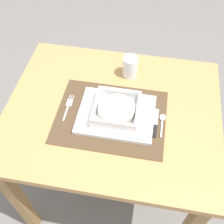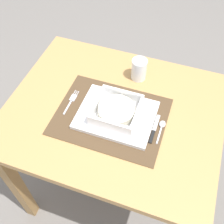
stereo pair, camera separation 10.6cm
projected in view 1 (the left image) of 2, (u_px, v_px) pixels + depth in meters
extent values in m
plane|color=slate|center=(112.00, 184.00, 1.69)|extent=(6.00, 6.00, 0.00)
cube|color=#B2844C|center=(112.00, 112.00, 1.12)|extent=(0.86, 0.70, 0.03)
cube|color=olive|center=(19.00, 201.00, 1.27)|extent=(0.05, 0.05, 0.70)
cube|color=olive|center=(58.00, 102.00, 1.63)|extent=(0.05, 0.05, 0.70)
cube|color=olive|center=(188.00, 120.00, 1.55)|extent=(0.05, 0.05, 0.70)
cube|color=#4C3823|center=(112.00, 116.00, 1.09)|extent=(0.43, 0.33, 0.00)
cube|color=white|center=(116.00, 114.00, 1.08)|extent=(0.29, 0.23, 0.02)
cube|color=white|center=(116.00, 113.00, 1.07)|extent=(0.17, 0.17, 0.01)
cube|color=white|center=(96.00, 106.00, 1.06)|extent=(0.01, 0.17, 0.04)
cube|color=white|center=(138.00, 112.00, 1.04)|extent=(0.01, 0.17, 0.04)
cube|color=white|center=(113.00, 126.00, 1.00)|extent=(0.15, 0.01, 0.04)
cube|color=white|center=(120.00, 93.00, 1.10)|extent=(0.15, 0.01, 0.04)
cylinder|color=beige|center=(116.00, 110.00, 1.06)|extent=(0.14, 0.14, 0.03)
cube|color=silver|center=(66.00, 113.00, 1.09)|extent=(0.01, 0.08, 0.00)
cube|color=silver|center=(70.00, 102.00, 1.13)|extent=(0.02, 0.04, 0.00)
cylinder|color=silver|center=(70.00, 97.00, 1.14)|extent=(0.00, 0.02, 0.00)
cylinder|color=silver|center=(71.00, 97.00, 1.14)|extent=(0.00, 0.02, 0.00)
cylinder|color=silver|center=(73.00, 98.00, 1.14)|extent=(0.00, 0.02, 0.00)
cube|color=silver|center=(162.00, 129.00, 1.05)|extent=(0.01, 0.07, 0.00)
ellipsoid|color=silver|center=(163.00, 117.00, 1.08)|extent=(0.02, 0.03, 0.01)
cube|color=black|center=(155.00, 131.00, 1.04)|extent=(0.01, 0.06, 0.01)
cube|color=silver|center=(156.00, 117.00, 1.08)|extent=(0.01, 0.08, 0.00)
cube|color=#59331E|center=(148.00, 131.00, 1.04)|extent=(0.01, 0.06, 0.01)
cube|color=silver|center=(150.00, 116.00, 1.08)|extent=(0.01, 0.08, 0.00)
cylinder|color=white|center=(130.00, 67.00, 1.19)|extent=(0.07, 0.07, 0.10)
cylinder|color=gold|center=(130.00, 71.00, 1.22)|extent=(0.05, 0.05, 0.04)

